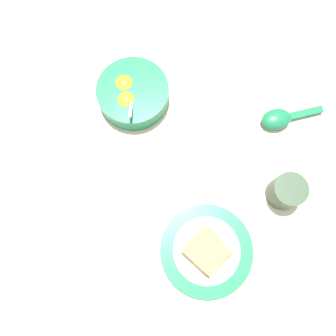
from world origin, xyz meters
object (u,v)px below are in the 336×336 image
(toast_sandwich, at_px, (207,251))
(drinking_cup, at_px, (286,191))
(egg_bowl, at_px, (133,94))
(soup_spoon, at_px, (281,118))
(toast_plate, at_px, (206,250))

(toast_sandwich, height_order, drinking_cup, drinking_cup)
(egg_bowl, relative_size, toast_sandwich, 1.57)
(egg_bowl, distance_m, soup_spoon, 0.38)
(drinking_cup, bearing_deg, soup_spoon, -91.90)
(toast_plate, bearing_deg, egg_bowl, -64.28)
(egg_bowl, distance_m, toast_sandwich, 0.42)
(toast_plate, distance_m, toast_sandwich, 0.03)
(egg_bowl, xyz_separation_m, toast_sandwich, (-0.18, 0.38, 0.01))
(soup_spoon, bearing_deg, toast_plate, 59.85)
(toast_plate, height_order, soup_spoon, soup_spoon)
(toast_plate, xyz_separation_m, soup_spoon, (-0.19, -0.32, 0.01))
(soup_spoon, distance_m, drinking_cup, 0.19)
(toast_plate, bearing_deg, soup_spoon, -120.15)
(toast_sandwich, xyz_separation_m, soup_spoon, (-0.19, -0.33, -0.02))
(egg_bowl, height_order, toast_plate, egg_bowl)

